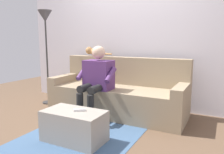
# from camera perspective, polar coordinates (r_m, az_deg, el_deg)

# --- Properties ---
(ground_plane) EXTENTS (8.00, 8.00, 0.00)m
(ground_plane) POSITION_cam_1_polar(r_m,az_deg,el_deg) (3.13, -4.57, -12.91)
(ground_plane) COLOR brown
(back_wall) EXTENTS (4.44, 0.06, 2.43)m
(back_wall) POSITION_cam_1_polar(r_m,az_deg,el_deg) (4.06, 5.01, 9.68)
(back_wall) COLOR silver
(back_wall) RESTS_ON ground
(couch) EXTENTS (2.21, 0.81, 0.91)m
(couch) POSITION_cam_1_polar(r_m,az_deg,el_deg) (3.66, 1.53, -4.46)
(couch) COLOR #9E896B
(couch) RESTS_ON ground
(coffee_table) EXTENTS (0.73, 0.41, 0.37)m
(coffee_table) POSITION_cam_1_polar(r_m,az_deg,el_deg) (2.72, -9.71, -12.33)
(coffee_table) COLOR #A89E8E
(coffee_table) RESTS_ON ground
(person_solo_seated) EXTENTS (0.57, 0.58, 1.11)m
(person_solo_seated) POSITION_cam_1_polar(r_m,az_deg,el_deg) (3.35, -4.00, -0.13)
(person_solo_seated) COLOR #5B3370
(person_solo_seated) RESTS_ON ground
(cat_on_backrest) EXTENTS (0.53, 0.14, 0.17)m
(cat_on_backrest) POSITION_cam_1_polar(r_m,az_deg,el_deg) (4.07, -4.41, 6.59)
(cat_on_backrest) COLOR #B7844C
(cat_on_backrest) RESTS_ON couch
(remote_white) EXTENTS (0.14, 0.11, 0.03)m
(remote_white) POSITION_cam_1_polar(r_m,az_deg,el_deg) (2.64, -8.34, -8.38)
(remote_white) COLOR white
(remote_white) RESTS_ON coffee_table
(floor_rug) EXTENTS (1.33, 1.81, 0.01)m
(floor_rug) POSITION_cam_1_polar(r_m,az_deg,el_deg) (2.91, -7.67, -14.68)
(floor_rug) COLOR #426084
(floor_rug) RESTS_ON ground
(floor_lamp) EXTENTS (0.26, 0.26, 1.73)m
(floor_lamp) POSITION_cam_1_polar(r_m,az_deg,el_deg) (4.33, -16.76, 12.31)
(floor_lamp) COLOR #2D2D2D
(floor_lamp) RESTS_ON ground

